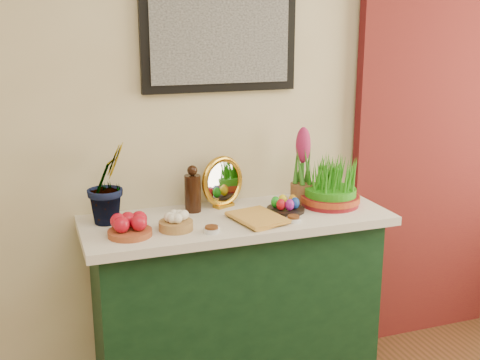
% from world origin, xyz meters
% --- Properties ---
extents(sideboard, '(1.30, 0.45, 0.85)m').
position_xyz_m(sideboard, '(0.08, 2.00, 0.42)').
color(sideboard, '#123319').
rests_on(sideboard, ground).
extents(tablecloth, '(1.40, 0.55, 0.04)m').
position_xyz_m(tablecloth, '(0.08, 2.00, 0.87)').
color(tablecloth, silver).
rests_on(tablecloth, sideboard).
extents(hyacinth_green, '(0.31, 0.31, 0.47)m').
position_xyz_m(hyacinth_green, '(-0.48, 2.11, 1.13)').
color(hyacinth_green, '#30791F').
rests_on(hyacinth_green, tablecloth).
extents(apple_bowl, '(0.24, 0.24, 0.09)m').
position_xyz_m(apple_bowl, '(-0.43, 1.90, 0.93)').
color(apple_bowl, brown).
rests_on(apple_bowl, tablecloth).
extents(garlic_basket, '(0.18, 0.18, 0.08)m').
position_xyz_m(garlic_basket, '(-0.23, 1.91, 0.92)').
color(garlic_basket, '#A67743').
rests_on(garlic_basket, tablecloth).
extents(vinegar_cruet, '(0.08, 0.08, 0.22)m').
position_xyz_m(vinegar_cruet, '(-0.10, 2.13, 0.99)').
color(vinegar_cruet, black).
rests_on(vinegar_cruet, tablecloth).
extents(mirror, '(0.25, 0.14, 0.25)m').
position_xyz_m(mirror, '(0.06, 2.16, 1.01)').
color(mirror, gold).
rests_on(mirror, tablecloth).
extents(book, '(0.22, 0.28, 0.03)m').
position_xyz_m(book, '(0.04, 1.88, 0.91)').
color(book, gold).
rests_on(book, tablecloth).
extents(spice_dish_left, '(0.07, 0.07, 0.03)m').
position_xyz_m(spice_dish_left, '(-0.10, 1.82, 0.90)').
color(spice_dish_left, silver).
rests_on(spice_dish_left, tablecloth).
extents(spice_dish_right, '(0.07, 0.07, 0.03)m').
position_xyz_m(spice_dish_right, '(0.29, 1.84, 0.90)').
color(spice_dish_right, silver).
rests_on(spice_dish_right, tablecloth).
extents(egg_plate, '(0.21, 0.21, 0.07)m').
position_xyz_m(egg_plate, '(0.31, 1.98, 0.92)').
color(egg_plate, black).
rests_on(egg_plate, tablecloth).
extents(hyacinth_pink, '(0.11, 0.11, 0.37)m').
position_xyz_m(hyacinth_pink, '(0.45, 2.10, 1.06)').
color(hyacinth_pink, brown).
rests_on(hyacinth_pink, tablecloth).
extents(wheatgrass_sabzeh, '(0.29, 0.29, 0.23)m').
position_xyz_m(wheatgrass_sabzeh, '(0.55, 2.00, 0.99)').
color(wheatgrass_sabzeh, maroon).
rests_on(wheatgrass_sabzeh, tablecloth).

